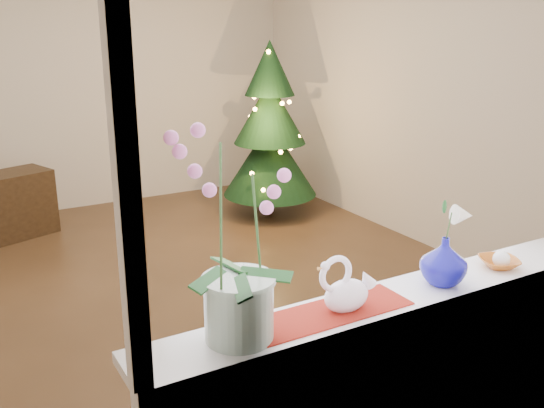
% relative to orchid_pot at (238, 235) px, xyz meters
% --- Properties ---
extents(ground, '(5.00, 5.00, 0.00)m').
position_rel_orchid_pot_xyz_m(ground, '(0.71, 2.37, -1.28)').
color(ground, '#3B2818').
rests_on(ground, ground).
extents(wall_back, '(4.50, 0.10, 2.70)m').
position_rel_orchid_pot_xyz_m(wall_back, '(0.71, 4.87, 0.07)').
color(wall_back, beige).
rests_on(wall_back, ground).
extents(wall_front, '(4.50, 0.10, 2.70)m').
position_rel_orchid_pot_xyz_m(wall_front, '(0.71, -0.13, 0.07)').
color(wall_front, beige).
rests_on(wall_front, ground).
extents(wall_right, '(0.10, 5.00, 2.70)m').
position_rel_orchid_pot_xyz_m(wall_right, '(2.96, 2.37, 0.07)').
color(wall_right, beige).
rests_on(wall_right, ground).
extents(windowsill, '(2.20, 0.26, 0.04)m').
position_rel_orchid_pot_xyz_m(windowsill, '(0.71, -0.00, -0.38)').
color(windowsill, white).
rests_on(windowsill, window_apron).
extents(window_frame, '(2.22, 0.06, 1.60)m').
position_rel_orchid_pot_xyz_m(window_frame, '(0.71, -0.10, 0.42)').
color(window_frame, white).
rests_on(window_frame, windowsill).
extents(runner, '(0.70, 0.20, 0.01)m').
position_rel_orchid_pot_xyz_m(runner, '(0.33, -0.00, -0.36)').
color(runner, maroon).
rests_on(runner, windowsill).
extents(orchid_pot, '(0.31, 0.31, 0.72)m').
position_rel_orchid_pot_xyz_m(orchid_pot, '(0.00, 0.00, 0.00)').
color(orchid_pot, white).
rests_on(orchid_pot, windowsill).
extents(swan, '(0.27, 0.20, 0.21)m').
position_rel_orchid_pot_xyz_m(swan, '(0.43, -0.01, -0.26)').
color(swan, white).
rests_on(swan, windowsill).
extents(blue_vase, '(0.26, 0.26, 0.22)m').
position_rel_orchid_pot_xyz_m(blue_vase, '(0.90, -0.02, -0.25)').
color(blue_vase, '#050569').
rests_on(blue_vase, windowsill).
extents(lily, '(0.12, 0.07, 0.17)m').
position_rel_orchid_pot_xyz_m(lily, '(0.90, -0.02, -0.05)').
color(lily, silver).
rests_on(lily, blue_vase).
extents(paperweight, '(0.09, 0.09, 0.07)m').
position_rel_orchid_pot_xyz_m(paperweight, '(1.24, -0.02, -0.33)').
color(paperweight, white).
rests_on(paperweight, windowsill).
extents(amber_dish, '(0.18, 0.18, 0.03)m').
position_rel_orchid_pot_xyz_m(amber_dish, '(1.24, -0.01, -0.34)').
color(amber_dish, '#B05918').
rests_on(amber_dish, windowsill).
extents(xmas_tree, '(0.98, 0.98, 1.76)m').
position_rel_orchid_pot_xyz_m(xmas_tree, '(2.22, 3.66, -0.40)').
color(xmas_tree, black).
rests_on(xmas_tree, ground).
extents(side_table, '(0.90, 0.65, 0.61)m').
position_rel_orchid_pot_xyz_m(side_table, '(-0.26, 4.20, -0.98)').
color(side_table, black).
rests_on(side_table, ground).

